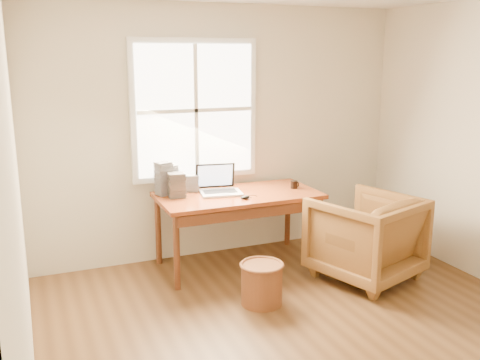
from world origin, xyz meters
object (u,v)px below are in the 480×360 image
object	(u,v)px
armchair	(365,237)
laptop	(221,179)
desk	(238,195)
coffee_mug	(294,185)
cd_stack_a	(170,178)
wicker_stool	(262,284)

from	to	relation	value
armchair	laptop	size ratio (longest dim) A/B	2.07
desk	coffee_mug	bearing A→B (deg)	-2.42
desk	cd_stack_a	world-z (taller)	cd_stack_a
wicker_stool	cd_stack_a	bearing A→B (deg)	110.86
desk	armchair	world-z (taller)	armchair
armchair	cd_stack_a	distance (m)	1.99
desk	coffee_mug	size ratio (longest dim) A/B	19.65
armchair	coffee_mug	xyz separation A→B (m)	(-0.38, 0.73, 0.38)
laptop	coffee_mug	bearing A→B (deg)	4.51
desk	coffee_mug	distance (m)	0.62
armchair	cd_stack_a	world-z (taller)	cd_stack_a
coffee_mug	laptop	bearing A→B (deg)	-179.76
cd_stack_a	armchair	bearing A→B (deg)	-33.77
laptop	cd_stack_a	distance (m)	0.52
wicker_stool	laptop	xyz separation A→B (m)	(-0.02, 0.94, 0.73)
desk	armchair	xyz separation A→B (m)	(1.00, -0.76, -0.32)
wicker_stool	laptop	size ratio (longest dim) A/B	0.82
laptop	coffee_mug	distance (m)	0.79
laptop	cd_stack_a	xyz separation A→B (m)	(-0.45, 0.27, -0.01)
cd_stack_a	coffee_mug	bearing A→B (deg)	-15.57
wicker_stool	coffee_mug	xyz separation A→B (m)	(0.76, 0.87, 0.61)
armchair	cd_stack_a	size ratio (longest dim) A/B	3.13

